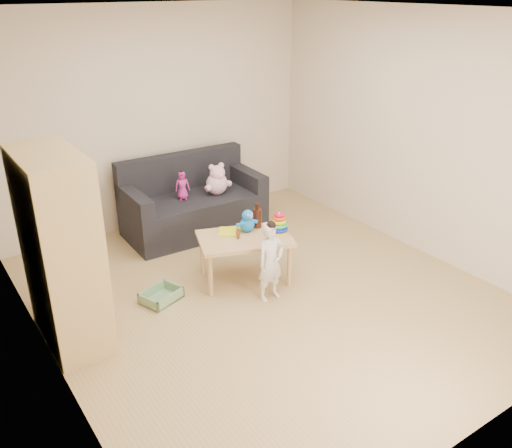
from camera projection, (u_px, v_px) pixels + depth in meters
room at (267, 168)px, 4.77m from camera, size 4.50×4.50×4.50m
wardrobe at (61, 251)px, 4.35m from camera, size 0.46×0.91×1.64m
sofa at (194, 214)px, 6.56m from camera, size 1.66×0.86×0.46m
play_table at (245, 258)px, 5.48m from camera, size 1.05×0.85×0.48m
storage_bin at (161, 295)px, 5.18m from camera, size 0.43×0.38×0.11m
toddler at (271, 263)px, 5.09m from camera, size 0.29×0.20×0.77m
pink_bear at (217, 181)px, 6.47m from camera, size 0.31×0.28×0.32m
doll at (182, 186)px, 6.30m from camera, size 0.20×0.16×0.33m
ring_stacker at (279, 225)px, 5.45m from camera, size 0.19×0.19×0.21m
brown_bottle at (257, 217)px, 5.56m from camera, size 0.09×0.09×0.26m
blue_plush at (247, 220)px, 5.46m from camera, size 0.25×0.25×0.24m
wooden_figure at (238, 233)px, 5.32m from camera, size 0.06×0.05×0.12m
yellow_book at (230, 232)px, 5.48m from camera, size 0.30×0.30×0.02m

